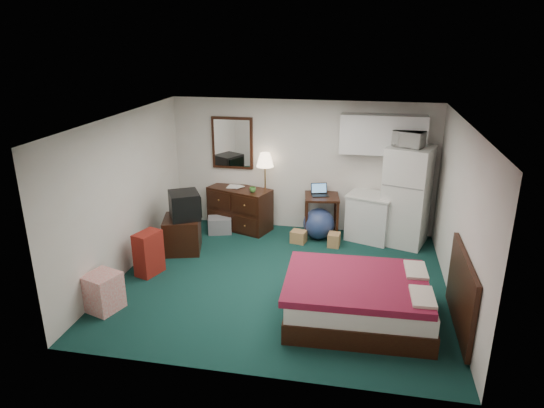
% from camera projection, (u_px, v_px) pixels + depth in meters
% --- Properties ---
extents(floor, '(5.00, 4.50, 0.01)m').
position_uv_depth(floor, '(281.00, 280.00, 7.55)').
color(floor, '#0B322D').
rests_on(floor, ground).
extents(ceiling, '(5.00, 4.50, 0.01)m').
position_uv_depth(ceiling, '(282.00, 120.00, 6.71)').
color(ceiling, silver).
rests_on(ceiling, walls).
extents(walls, '(5.01, 4.51, 2.50)m').
position_uv_depth(walls, '(282.00, 205.00, 7.13)').
color(walls, silver).
rests_on(walls, floor).
extents(mirror, '(0.80, 0.06, 1.00)m').
position_uv_depth(mirror, '(232.00, 143.00, 9.29)').
color(mirror, white).
rests_on(mirror, walls).
extents(upper_cabinets, '(1.50, 0.35, 0.70)m').
position_uv_depth(upper_cabinets, '(383.00, 134.00, 8.56)').
color(upper_cabinets, silver).
rests_on(upper_cabinets, walls).
extents(headboard, '(0.06, 1.56, 1.00)m').
position_uv_depth(headboard, '(461.00, 293.00, 6.11)').
color(headboard, black).
rests_on(headboard, walls).
extents(dresser, '(1.32, 0.92, 0.82)m').
position_uv_depth(dresser, '(240.00, 208.00, 9.45)').
color(dresser, black).
rests_on(dresser, floor).
extents(floor_lamp, '(0.39, 0.39, 1.52)m').
position_uv_depth(floor_lamp, '(265.00, 192.00, 9.31)').
color(floor_lamp, '#C08A43').
rests_on(floor_lamp, floor).
extents(desk, '(0.70, 0.70, 0.79)m').
position_uv_depth(desk, '(321.00, 216.00, 9.12)').
color(desk, black).
rests_on(desk, floor).
extents(exercise_ball, '(0.63, 0.63, 0.58)m').
position_uv_depth(exercise_ball, '(319.00, 224.00, 9.01)').
color(exercise_ball, navy).
rests_on(exercise_ball, floor).
extents(kitchen_counter, '(0.92, 0.81, 0.84)m').
position_uv_depth(kitchen_counter, '(370.00, 218.00, 8.93)').
color(kitchen_counter, silver).
rests_on(kitchen_counter, floor).
extents(fridge, '(0.93, 0.93, 1.79)m').
position_uv_depth(fridge, '(407.00, 196.00, 8.64)').
color(fridge, silver).
rests_on(fridge, floor).
extents(bed, '(1.91, 1.51, 0.60)m').
position_uv_depth(bed, '(359.00, 300.00, 6.42)').
color(bed, maroon).
rests_on(bed, floor).
extents(tv_stand, '(0.76, 0.80, 0.61)m').
position_uv_depth(tv_stand, '(182.00, 234.00, 8.50)').
color(tv_stand, black).
rests_on(tv_stand, floor).
extents(suitcase, '(0.39, 0.50, 0.70)m').
position_uv_depth(suitcase, '(149.00, 253.00, 7.66)').
color(suitcase, maroon).
rests_on(suitcase, floor).
extents(retail_box, '(0.54, 0.54, 0.53)m').
position_uv_depth(retail_box, '(103.00, 292.00, 6.68)').
color(retail_box, white).
rests_on(retail_box, floor).
extents(file_bin, '(0.51, 0.44, 0.31)m').
position_uv_depth(file_bin, '(220.00, 225.00, 9.32)').
color(file_bin, gray).
rests_on(file_bin, floor).
extents(cardboard_box_a, '(0.31, 0.27, 0.22)m').
position_uv_depth(cardboard_box_a, '(299.00, 237.00, 8.89)').
color(cardboard_box_a, '#A58146').
rests_on(cardboard_box_a, floor).
extents(cardboard_box_b, '(0.22, 0.26, 0.24)m').
position_uv_depth(cardboard_box_b, '(334.00, 240.00, 8.73)').
color(cardboard_box_b, '#A58146').
rests_on(cardboard_box_b, floor).
extents(laptop, '(0.36, 0.32, 0.21)m').
position_uv_depth(laptop, '(320.00, 190.00, 8.96)').
color(laptop, black).
rests_on(laptop, desk).
extents(crt_tv, '(0.70, 0.72, 0.46)m').
position_uv_depth(crt_tv, '(184.00, 205.00, 8.33)').
color(crt_tv, black).
rests_on(crt_tv, tv_stand).
extents(microwave, '(0.57, 0.46, 0.34)m').
position_uv_depth(microwave, '(409.00, 137.00, 8.28)').
color(microwave, silver).
rests_on(microwave, fridge).
extents(book_a, '(0.18, 0.02, 0.24)m').
position_uv_depth(book_a, '(228.00, 181.00, 9.37)').
color(book_a, '#A58146').
rests_on(book_a, dresser).
extents(book_b, '(0.15, 0.11, 0.22)m').
position_uv_depth(book_b, '(235.00, 181.00, 9.38)').
color(book_b, '#A58146').
rests_on(book_b, dresser).
extents(mug, '(0.15, 0.14, 0.12)m').
position_uv_depth(mug, '(253.00, 189.00, 9.07)').
color(mug, '#3F8134').
rests_on(mug, dresser).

